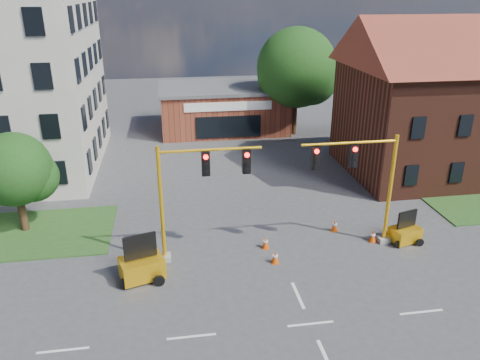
{
  "coord_description": "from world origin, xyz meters",
  "views": [
    {
      "loc": [
        -5.4,
        -15.22,
        13.06
      ],
      "look_at": [
        -1.44,
        10.0,
        2.58
      ],
      "focal_mm": 35.0,
      "sensor_mm": 36.0,
      "label": 1
    }
  ],
  "objects": [
    {
      "name": "signal_mast_west",
      "position": [
        -4.36,
        6.0,
        3.92
      ],
      "size": [
        5.3,
        0.6,
        6.2
      ],
      "color": "gray",
      "rests_on": "ground"
    },
    {
      "name": "signal_mast_east",
      "position": [
        4.36,
        6.0,
        3.92
      ],
      "size": [
        5.3,
        0.6,
        6.2
      ],
      "color": "gray",
      "rests_on": "ground"
    },
    {
      "name": "cone_c",
      "position": [
        5.41,
        6.15,
        0.34
      ],
      "size": [
        0.4,
        0.4,
        0.7
      ],
      "color": "#D64C0B",
      "rests_on": "ground"
    },
    {
      "name": "trailer_west",
      "position": [
        -7.09,
        4.47,
        0.72
      ],
      "size": [
        2.32,
        1.88,
        2.3
      ],
      "rotation": [
        0.0,
        0.0,
        0.3
      ],
      "color": "yellow",
      "rests_on": "ground"
    },
    {
      "name": "cone_d",
      "position": [
        3.75,
        7.67,
        0.34
      ],
      "size": [
        0.4,
        0.4,
        0.7
      ],
      "color": "#D64C0B",
      "rests_on": "ground"
    },
    {
      "name": "tree_nw_front",
      "position": [
        -13.79,
        10.58,
        3.65
      ],
      "size": [
        4.33,
        4.12,
        5.88
      ],
      "color": "#352113",
      "rests_on": "ground"
    },
    {
      "name": "brick_shop",
      "position": [
        0.0,
        29.98,
        2.16
      ],
      "size": [
        12.4,
        8.4,
        4.3
      ],
      "color": "brown",
      "rests_on": "ground"
    },
    {
      "name": "cone_b",
      "position": [
        -0.61,
        6.37,
        0.34
      ],
      "size": [
        0.4,
        0.4,
        0.7
      ],
      "color": "#D64C0B",
      "rests_on": "ground"
    },
    {
      "name": "pickup_white",
      "position": [
        11.29,
        15.6,
        0.77
      ],
      "size": [
        5.9,
        3.41,
        1.55
      ],
      "primitive_type": "imported",
      "rotation": [
        0.0,
        0.0,
        1.41
      ],
      "color": "white",
      "rests_on": "ground"
    },
    {
      "name": "trailer_east",
      "position": [
        7.14,
        5.85,
        0.57
      ],
      "size": [
        1.83,
        1.47,
        1.82
      ],
      "rotation": [
        0.0,
        0.0,
        0.29
      ],
      "color": "yellow",
      "rests_on": "ground"
    },
    {
      "name": "tree_large",
      "position": [
        6.87,
        27.08,
        6.05
      ],
      "size": [
        7.7,
        7.33,
        9.99
      ],
      "color": "#352113",
      "rests_on": "ground"
    },
    {
      "name": "ground",
      "position": [
        0.0,
        0.0,
        0.0
      ],
      "size": [
        120.0,
        120.0,
        0.0
      ],
      "primitive_type": "plane",
      "color": "#434345",
      "rests_on": "ground"
    },
    {
      "name": "cone_a",
      "position": [
        -0.43,
        4.85,
        0.34
      ],
      "size": [
        0.4,
        0.4,
        0.7
      ],
      "color": "#D64C0B",
      "rests_on": "ground"
    }
  ]
}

